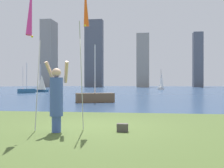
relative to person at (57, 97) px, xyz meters
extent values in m
cube|color=navy|center=(0.87, 63.07, -1.00)|extent=(120.00, 116.08, 0.12)
cube|color=#232D14|center=(0.87, 5.03, -0.97)|extent=(120.00, 0.70, 0.02)
cylinder|color=#3F59A5|center=(0.00, -0.01, -0.73)|extent=(0.25, 0.25, 0.44)
cylinder|color=#3F59A5|center=(0.00, -0.01, 0.01)|extent=(0.35, 0.35, 1.04)
sphere|color=#D1A889|center=(0.00, -0.01, 0.65)|extent=(0.25, 0.25, 0.25)
cylinder|color=#D1A889|center=(-0.23, 0.14, 0.68)|extent=(0.25, 0.40, 0.60)
cylinder|color=#D1A889|center=(0.23, 0.14, 0.68)|extent=(0.25, 0.40, 0.60)
cylinder|color=#B2B2B7|center=(-0.63, 0.23, 0.34)|extent=(0.02, 0.38, 2.55)
cone|color=#D83399|center=(-0.63, -0.23, 2.36)|extent=(0.16, 0.36, 1.47)
sphere|color=yellow|center=(-0.63, -0.13, 1.62)|extent=(0.06, 0.06, 0.06)
cylinder|color=#B2B2B7|center=(0.63, 0.23, 0.55)|extent=(0.02, 0.44, 2.97)
cone|color=#F25919|center=(0.63, 0.73, 2.67)|extent=(0.16, 0.33, 1.24)
sphere|color=yellow|center=(0.63, 0.65, 2.05)|extent=(0.06, 0.06, 0.06)
cube|color=#4C4742|center=(1.75, 0.31, -0.83)|extent=(0.30, 0.19, 0.22)
cube|color=brown|center=(-1.22, 11.26, -0.62)|extent=(2.74, 1.63, 0.65)
cylinder|color=silver|center=(-1.22, 11.26, 1.37)|extent=(0.08, 0.08, 3.35)
cube|color=maroon|center=(-18.19, 35.12, -0.74)|extent=(1.52, 1.71, 0.42)
cylinder|color=silver|center=(-18.19, 35.12, 1.29)|extent=(0.06, 0.06, 3.62)
cube|color=white|center=(5.07, 51.04, -0.69)|extent=(1.48, 1.97, 0.51)
cylinder|color=#47474C|center=(5.07, 51.04, 1.44)|extent=(0.06, 0.06, 3.75)
cone|color=white|center=(5.14, 51.17, 1.02)|extent=(1.31, 1.31, 2.90)
cube|color=#2D6084|center=(-14.16, 32.88, -0.76)|extent=(2.63, 1.32, 0.36)
cylinder|color=silver|center=(-14.16, 32.88, 1.39)|extent=(0.08, 0.08, 3.95)
cone|color=silver|center=(-13.98, 32.83, 0.58)|extent=(1.60, 1.60, 2.31)
cube|color=#2D6084|center=(-13.99, 27.67, -0.65)|extent=(1.63, 2.55, 0.58)
cylinder|color=silver|center=(-13.99, 27.67, 1.41)|extent=(0.08, 0.08, 3.54)
cube|color=gray|center=(-34.83, 90.36, 11.47)|extent=(4.36, 7.45, 24.84)
cube|color=#565B66|center=(-18.04, 92.85, 11.69)|extent=(6.76, 3.23, 25.28)
cube|color=gray|center=(0.43, 89.39, 8.58)|extent=(4.46, 3.50, 19.04)
cube|color=#565B66|center=(19.34, 89.26, 8.55)|extent=(3.22, 3.36, 18.99)
camera|label=1|loc=(2.46, -6.96, 0.37)|focal=43.15mm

